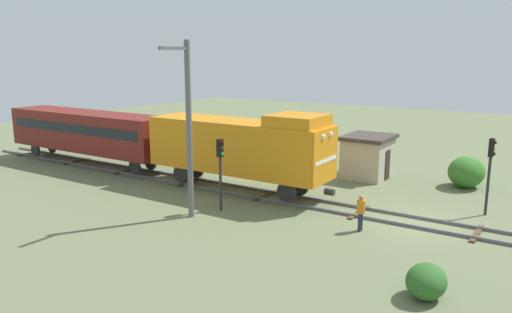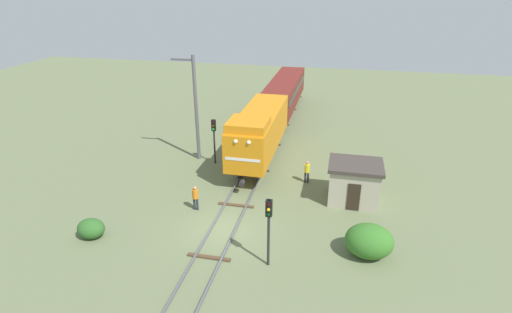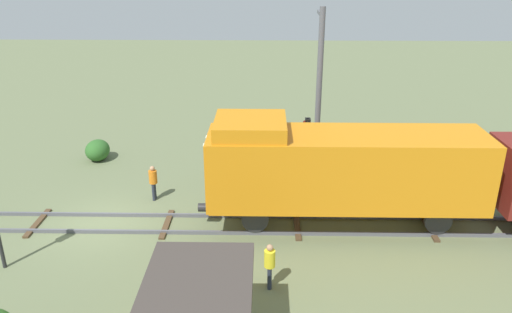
{
  "view_description": "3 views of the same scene",
  "coord_description": "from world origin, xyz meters",
  "px_view_note": "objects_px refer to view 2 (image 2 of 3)",
  "views": [
    {
      "loc": [
        -22.99,
        -6.0,
        7.92
      ],
      "look_at": [
        -1.01,
        8.31,
        2.48
      ],
      "focal_mm": 35.0,
      "sensor_mm": 36.0,
      "label": 1
    },
    {
      "loc": [
        6.21,
        -19.19,
        13.61
      ],
      "look_at": [
        0.44,
        6.93,
        1.81
      ],
      "focal_mm": 28.0,
      "sensor_mm": 36.0,
      "label": 2
    },
    {
      "loc": [
        18.53,
        6.93,
        10.67
      ],
      "look_at": [
        -1.49,
        6.56,
        2.58
      ],
      "focal_mm": 35.0,
      "sensor_mm": 36.0,
      "label": 3
    }
  ],
  "objects_px": {
    "locomotive": "(259,130)",
    "relay_hut": "(354,182)",
    "worker_by_signal": "(307,170)",
    "traffic_signal_near": "(269,221)",
    "worker_near_track": "(195,196)",
    "catenary_mast": "(195,106)",
    "passenger_car_leading": "(284,91)",
    "traffic_signal_mid": "(214,133)"
  },
  "relations": [
    {
      "from": "locomotive",
      "to": "worker_by_signal",
      "type": "relative_size",
      "value": 6.82
    },
    {
      "from": "worker_near_track",
      "to": "catenary_mast",
      "type": "distance_m",
      "value": 8.93
    },
    {
      "from": "traffic_signal_mid",
      "to": "relay_hut",
      "type": "distance_m",
      "value": 11.58
    },
    {
      "from": "passenger_car_leading",
      "to": "worker_near_track",
      "type": "relative_size",
      "value": 8.24
    },
    {
      "from": "locomotive",
      "to": "relay_hut",
      "type": "height_order",
      "value": "locomotive"
    },
    {
      "from": "catenary_mast",
      "to": "passenger_car_leading",
      "type": "bearing_deg",
      "value": 69.92
    },
    {
      "from": "passenger_car_leading",
      "to": "traffic_signal_near",
      "type": "relative_size",
      "value": 3.61
    },
    {
      "from": "traffic_signal_near",
      "to": "catenary_mast",
      "type": "height_order",
      "value": "catenary_mast"
    },
    {
      "from": "locomotive",
      "to": "passenger_car_leading",
      "type": "distance_m",
      "value": 13.34
    },
    {
      "from": "passenger_car_leading",
      "to": "worker_near_track",
      "type": "xyz_separation_m",
      "value": [
        -2.4,
        -21.6,
        -1.53
      ]
    },
    {
      "from": "traffic_signal_near",
      "to": "worker_by_signal",
      "type": "relative_size",
      "value": 2.28
    },
    {
      "from": "worker_near_track",
      "to": "passenger_car_leading",
      "type": "bearing_deg",
      "value": -27.16
    },
    {
      "from": "traffic_signal_near",
      "to": "traffic_signal_mid",
      "type": "xyz_separation_m",
      "value": [
        -6.6,
        11.53,
        -0.11
      ]
    },
    {
      "from": "traffic_signal_near",
      "to": "worker_near_track",
      "type": "distance_m",
      "value": 7.32
    },
    {
      "from": "traffic_signal_near",
      "to": "worker_near_track",
      "type": "height_order",
      "value": "traffic_signal_near"
    },
    {
      "from": "locomotive",
      "to": "catenary_mast",
      "type": "distance_m",
      "value": 5.37
    },
    {
      "from": "worker_by_signal",
      "to": "traffic_signal_near",
      "type": "bearing_deg",
      "value": -47.7
    },
    {
      "from": "locomotive",
      "to": "worker_near_track",
      "type": "relative_size",
      "value": 6.82
    },
    {
      "from": "traffic_signal_mid",
      "to": "worker_by_signal",
      "type": "bearing_deg",
      "value": -13.13
    },
    {
      "from": "locomotive",
      "to": "relay_hut",
      "type": "distance_m",
      "value": 9.04
    },
    {
      "from": "worker_near_track",
      "to": "relay_hut",
      "type": "bearing_deg",
      "value": -91.78
    },
    {
      "from": "relay_hut",
      "to": "worker_by_signal",
      "type": "bearing_deg",
      "value": 149.47
    },
    {
      "from": "worker_near_track",
      "to": "catenary_mast",
      "type": "bearing_deg",
      "value": -1.92
    },
    {
      "from": "relay_hut",
      "to": "passenger_car_leading",
      "type": "bearing_deg",
      "value": 112.42
    },
    {
      "from": "passenger_car_leading",
      "to": "catenary_mast",
      "type": "bearing_deg",
      "value": -110.08
    },
    {
      "from": "locomotive",
      "to": "catenary_mast",
      "type": "bearing_deg",
      "value": -174.37
    },
    {
      "from": "traffic_signal_mid",
      "to": "catenary_mast",
      "type": "xyz_separation_m",
      "value": [
        -1.66,
        0.63,
        1.92
      ]
    },
    {
      "from": "traffic_signal_mid",
      "to": "relay_hut",
      "type": "bearing_deg",
      "value": -18.84
    },
    {
      "from": "traffic_signal_near",
      "to": "worker_by_signal",
      "type": "distance_m",
      "value": 9.95
    },
    {
      "from": "worker_near_track",
      "to": "worker_by_signal",
      "type": "relative_size",
      "value": 1.0
    },
    {
      "from": "traffic_signal_mid",
      "to": "worker_by_signal",
      "type": "relative_size",
      "value": 2.19
    },
    {
      "from": "worker_by_signal",
      "to": "traffic_signal_mid",
      "type": "bearing_deg",
      "value": -144.98
    },
    {
      "from": "passenger_car_leading",
      "to": "worker_near_track",
      "type": "bearing_deg",
      "value": -96.34
    },
    {
      "from": "catenary_mast",
      "to": "relay_hut",
      "type": "relative_size",
      "value": 2.44
    },
    {
      "from": "passenger_car_leading",
      "to": "traffic_signal_near",
      "type": "distance_m",
      "value": 26.19
    },
    {
      "from": "traffic_signal_mid",
      "to": "catenary_mast",
      "type": "height_order",
      "value": "catenary_mast"
    },
    {
      "from": "traffic_signal_near",
      "to": "traffic_signal_mid",
      "type": "height_order",
      "value": "traffic_signal_near"
    },
    {
      "from": "relay_hut",
      "to": "worker_near_track",
      "type": "bearing_deg",
      "value": -160.96
    },
    {
      "from": "locomotive",
      "to": "worker_by_signal",
      "type": "bearing_deg",
      "value": -34.61
    },
    {
      "from": "traffic_signal_mid",
      "to": "relay_hut",
      "type": "xyz_separation_m",
      "value": [
        10.9,
        -3.72,
        -1.21
      ]
    },
    {
      "from": "locomotive",
      "to": "traffic_signal_mid",
      "type": "height_order",
      "value": "locomotive"
    },
    {
      "from": "worker_by_signal",
      "to": "relay_hut",
      "type": "relative_size",
      "value": 0.49
    }
  ]
}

